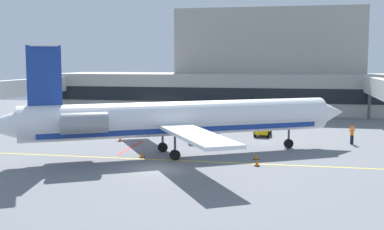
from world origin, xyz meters
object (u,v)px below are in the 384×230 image
object	(u,v)px
pushback_tractor	(263,128)
fuel_tank	(137,110)
regional_jet	(178,119)
baggage_tug	(207,133)
marshaller	(352,134)

from	to	relation	value
pushback_tractor	fuel_tank	distance (m)	23.86
fuel_tank	pushback_tractor	bearing A→B (deg)	-35.05
regional_jet	baggage_tug	xyz separation A→B (m)	(1.46, 7.00, -2.30)
pushback_tractor	marshaller	distance (m)	10.12
fuel_tank	marshaller	bearing A→B (deg)	-31.56
baggage_tug	fuel_tank	bearing A→B (deg)	124.99
regional_jet	marshaller	world-z (taller)	regional_jet
regional_jet	pushback_tractor	bearing A→B (deg)	63.11
fuel_tank	marshaller	world-z (taller)	fuel_tank
regional_jet	pushback_tractor	distance (m)	15.34
regional_jet	marshaller	distance (m)	18.88
fuel_tank	baggage_tug	bearing A→B (deg)	-55.01
pushback_tractor	marshaller	bearing A→B (deg)	-23.31
baggage_tug	pushback_tractor	xyz separation A→B (m)	(5.39, 6.50, -0.15)
marshaller	fuel_tank	bearing A→B (deg)	148.44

